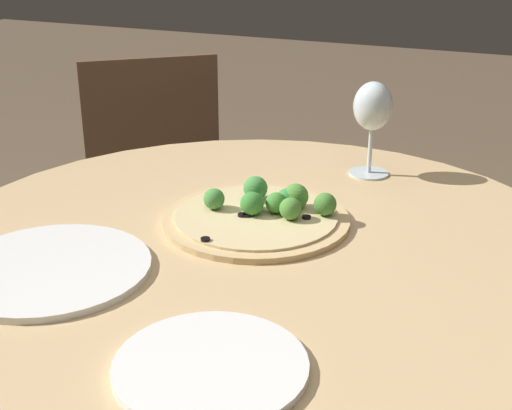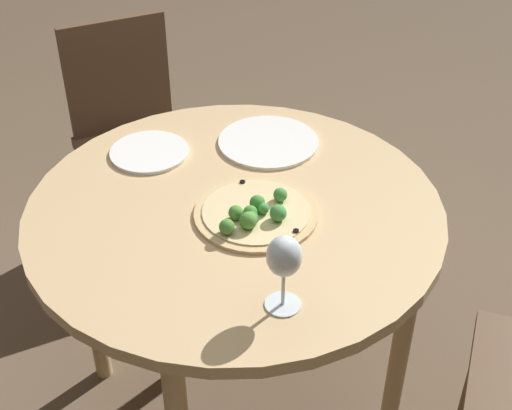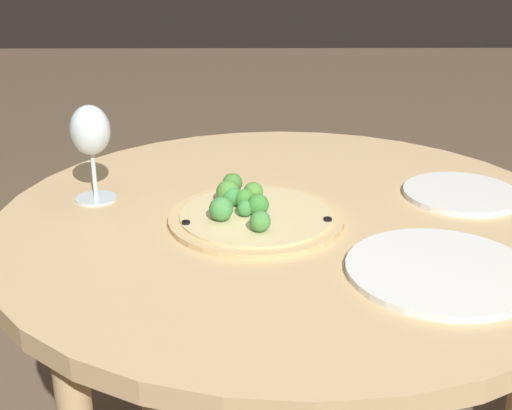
% 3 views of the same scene
% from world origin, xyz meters
% --- Properties ---
extents(dining_table, '(1.02, 1.02, 0.76)m').
position_xyz_m(dining_table, '(0.00, 0.00, 0.67)').
color(dining_table, tan).
rests_on(dining_table, ground_plane).
extents(pizza, '(0.30, 0.30, 0.06)m').
position_xyz_m(pizza, '(-0.07, -0.02, 0.77)').
color(pizza, tan).
rests_on(pizza, dining_table).
extents(wine_glass, '(0.08, 0.08, 0.18)m').
position_xyz_m(wine_glass, '(-0.35, 0.08, 0.88)').
color(wine_glass, silver).
rests_on(wine_glass, dining_table).
extents(plate_near, '(0.28, 0.28, 0.01)m').
position_xyz_m(plate_near, '(0.21, -0.22, 0.76)').
color(plate_near, white).
rests_on(plate_near, dining_table).
extents(plate_far, '(0.21, 0.21, 0.01)m').
position_xyz_m(plate_far, '(0.32, 0.09, 0.76)').
color(plate_far, white).
rests_on(plate_far, dining_table).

